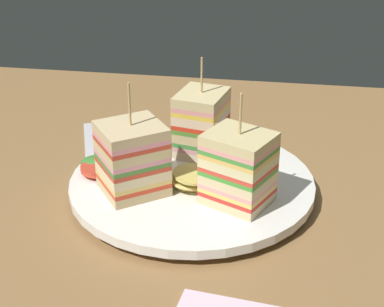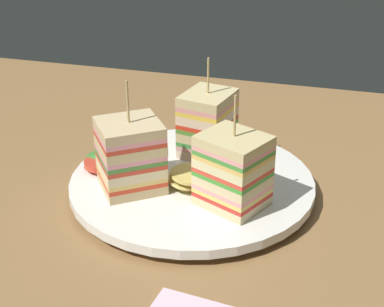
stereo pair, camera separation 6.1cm
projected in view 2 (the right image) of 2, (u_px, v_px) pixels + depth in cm
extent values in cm
cube|color=olive|center=(192.00, 200.00, 63.88)|extent=(109.33, 74.72, 1.80)
cylinder|color=white|center=(192.00, 190.00, 63.29)|extent=(16.24, 16.24, 0.81)
cylinder|color=white|center=(192.00, 182.00, 62.89)|extent=(26.19, 26.19, 0.99)
cube|color=beige|center=(211.00, 149.00, 67.91)|extent=(6.14, 6.99, 1.06)
cube|color=#B2844C|center=(200.00, 159.00, 65.54)|extent=(4.86, 1.23, 1.06)
cube|color=pink|center=(211.00, 143.00, 67.56)|extent=(6.14, 6.99, 0.53)
cube|color=#449243|center=(211.00, 139.00, 67.32)|extent=(6.14, 6.99, 0.53)
cube|color=#D3BE87|center=(212.00, 132.00, 66.97)|extent=(6.14, 6.99, 1.06)
cube|color=#B2844C|center=(200.00, 142.00, 64.59)|extent=(4.86, 1.23, 1.06)
cube|color=#519035|center=(212.00, 126.00, 66.61)|extent=(6.14, 6.99, 0.53)
cube|color=red|center=(212.00, 122.00, 66.38)|extent=(6.14, 6.99, 0.53)
cube|color=beige|center=(212.00, 115.00, 66.02)|extent=(6.14, 6.99, 1.06)
cube|color=#B2844C|center=(200.00, 125.00, 63.65)|extent=(4.86, 1.23, 1.06)
cube|color=yellow|center=(212.00, 109.00, 65.67)|extent=(6.14, 6.99, 0.53)
cube|color=pink|center=(212.00, 105.00, 65.43)|extent=(6.14, 6.99, 0.53)
cube|color=beige|center=(212.00, 98.00, 65.07)|extent=(6.14, 6.99, 1.06)
cylinder|color=tan|center=(212.00, 76.00, 63.92)|extent=(0.24, 0.24, 4.07)
cube|color=#D2B37E|center=(132.00, 183.00, 60.80)|extent=(8.34, 8.27, 1.00)
cube|color=#9E7242|center=(159.00, 178.00, 61.75)|extent=(3.57, 4.68, 1.00)
cube|color=red|center=(132.00, 177.00, 60.47)|extent=(8.34, 8.27, 0.48)
cube|color=#E9C062|center=(131.00, 173.00, 60.25)|extent=(8.34, 8.27, 0.48)
cube|color=beige|center=(131.00, 166.00, 59.92)|extent=(8.34, 8.27, 1.00)
cube|color=#9E7242|center=(159.00, 161.00, 60.87)|extent=(3.57, 4.68, 1.00)
cube|color=#C93F29|center=(131.00, 160.00, 59.59)|extent=(8.34, 8.27, 0.48)
cube|color=#4B8637|center=(131.00, 156.00, 59.37)|extent=(8.34, 8.27, 0.48)
cube|color=pink|center=(130.00, 151.00, 59.16)|extent=(8.34, 8.27, 0.48)
cube|color=#D9C28A|center=(130.00, 145.00, 58.83)|extent=(8.34, 8.27, 1.00)
cube|color=#9E7242|center=(158.00, 140.00, 59.77)|extent=(3.57, 4.68, 1.00)
cube|color=#CF4028|center=(130.00, 138.00, 58.49)|extent=(8.34, 8.27, 0.48)
cube|color=pink|center=(129.00, 134.00, 58.28)|extent=(8.34, 8.27, 0.48)
cube|color=beige|center=(129.00, 127.00, 57.95)|extent=(8.34, 8.27, 1.00)
cylinder|color=tan|center=(128.00, 102.00, 56.74)|extent=(0.24, 0.24, 4.40)
cube|color=beige|center=(232.00, 200.00, 57.81)|extent=(7.76, 7.35, 0.96)
cube|color=#9E7242|center=(209.00, 190.00, 59.58)|extent=(2.42, 4.74, 0.96)
cube|color=red|center=(232.00, 194.00, 57.50)|extent=(7.76, 7.35, 0.45)
cube|color=#E8CE5F|center=(232.00, 190.00, 57.30)|extent=(7.76, 7.35, 0.45)
cube|color=pink|center=(232.00, 186.00, 57.09)|extent=(7.76, 7.35, 0.45)
cube|color=beige|center=(233.00, 179.00, 56.78)|extent=(7.76, 7.35, 0.96)
cube|color=#B2844C|center=(209.00, 170.00, 58.54)|extent=(2.42, 4.74, 0.96)
cube|color=green|center=(233.00, 173.00, 56.46)|extent=(7.76, 7.35, 0.45)
cube|color=#DB4030|center=(233.00, 169.00, 56.26)|extent=(7.76, 7.35, 0.45)
cube|color=beige|center=(233.00, 163.00, 55.95)|extent=(7.76, 7.35, 0.96)
cube|color=#B2844C|center=(209.00, 153.00, 57.71)|extent=(2.42, 4.74, 0.96)
cube|color=#ECC05B|center=(233.00, 156.00, 55.63)|extent=(7.76, 7.35, 0.45)
cube|color=#48973A|center=(234.00, 152.00, 55.43)|extent=(7.76, 7.35, 0.45)
cube|color=pink|center=(234.00, 148.00, 55.23)|extent=(7.76, 7.35, 0.45)
cube|color=#D8C486|center=(234.00, 141.00, 54.92)|extent=(7.76, 7.35, 0.96)
cylinder|color=tan|center=(235.00, 116.00, 53.78)|extent=(0.24, 0.24, 4.12)
cylinder|color=#D7B85C|center=(189.00, 181.00, 61.46)|extent=(4.05, 4.01, 1.01)
cylinder|color=#EED875|center=(183.00, 180.00, 60.70)|extent=(4.13, 4.10, 1.12)
cylinder|color=#EEC269|center=(196.00, 174.00, 61.51)|extent=(4.72, 4.67, 1.14)
cylinder|color=#D1BE5E|center=(191.00, 174.00, 59.89)|extent=(5.73, 5.73, 0.74)
ellipsoid|color=#53A050|center=(104.00, 159.00, 65.76)|extent=(3.05, 4.06, 0.81)
ellipsoid|color=#4B8E36|center=(118.00, 161.00, 65.31)|extent=(3.74, 2.83, 1.00)
ellipsoid|color=#58AD41|center=(122.00, 162.00, 64.76)|extent=(3.21, 3.74, 1.31)
ellipsoid|color=#3C7D31|center=(101.00, 157.00, 65.70)|extent=(4.21, 3.72, 1.44)
ellipsoid|color=#528F3A|center=(110.00, 158.00, 65.86)|extent=(4.23, 3.99, 1.22)
cylinder|color=#D1422C|center=(103.00, 163.00, 64.38)|extent=(4.10, 4.11, 0.70)
cube|color=silver|center=(102.00, 137.00, 75.91)|extent=(5.34, 11.95, 0.25)
ellipsoid|color=silver|center=(98.00, 161.00, 69.06)|extent=(3.45, 4.01, 1.00)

